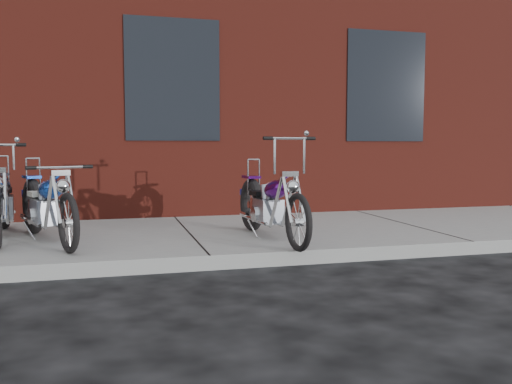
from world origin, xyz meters
name	(u,v)px	position (x,y,z in m)	size (l,w,h in m)	color
ground	(210,271)	(0.00, 0.00, 0.00)	(120.00, 120.00, 0.00)	black
sidewalk	(189,238)	(0.00, 1.50, 0.07)	(22.00, 3.00, 0.15)	gray
building_brick	(148,27)	(0.00, 8.00, 4.00)	(22.00, 10.00, 8.00)	maroon
chopper_purple	(271,207)	(0.84, 0.74, 0.53)	(0.51, 2.08, 1.17)	black
chopper_blue	(48,208)	(-1.61, 1.23, 0.53)	(0.85, 2.03, 0.92)	black
chopper_third	(1,204)	(-2.17, 1.70, 0.54)	(0.54, 2.16, 1.10)	black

